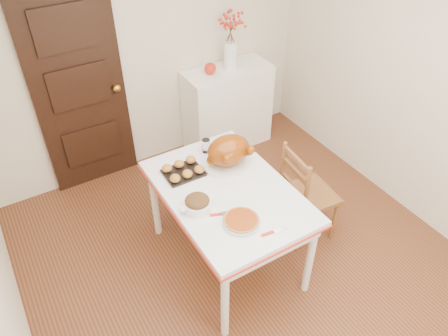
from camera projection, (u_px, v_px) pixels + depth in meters
floor at (256, 276)px, 3.70m from camera, size 3.50×4.00×0.00m
wall_back at (145, 52)px, 4.24m from camera, size 3.50×0.00×2.50m
wall_right at (437, 93)px, 3.61m from camera, size 0.00×4.00×2.50m
door_back at (80, 91)px, 4.08m from camera, size 0.85×0.06×2.06m
sideboard at (227, 108)px, 4.90m from camera, size 0.95×0.42×0.95m
kitchen_table at (227, 226)px, 3.60m from camera, size 0.93×1.36×0.81m
chair_oak at (309, 193)px, 3.81m from camera, size 0.46×0.46×0.96m
berry_vase at (231, 41)px, 4.42m from camera, size 0.32×0.32×0.61m
apple at (210, 68)px, 4.48m from camera, size 0.12×0.12×0.12m
turkey_platter at (229, 152)px, 3.49m from camera, size 0.45×0.38×0.27m
pumpkin_pie at (241, 220)px, 3.05m from camera, size 0.32×0.32×0.06m
stuffing_dish at (197, 203)px, 3.15m from camera, size 0.32×0.28×0.10m
rolls_tray at (183, 170)px, 3.46m from camera, size 0.31×0.24×0.08m
pie_server at (274, 231)px, 3.00m from camera, size 0.20×0.08×0.01m
carving_knife at (226, 213)px, 3.14m from camera, size 0.25×0.14×0.01m
drinking_glass at (206, 146)px, 3.68m from camera, size 0.09×0.09×0.12m
shaker_pair at (226, 140)px, 3.78m from camera, size 0.09×0.05×0.08m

